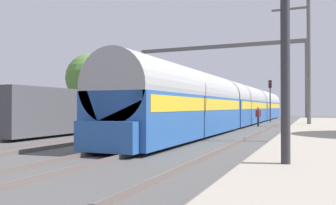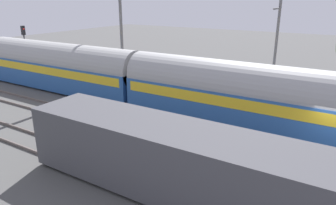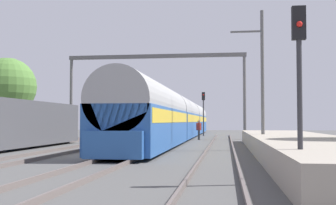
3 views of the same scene
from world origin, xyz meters
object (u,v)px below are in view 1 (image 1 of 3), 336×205
(passenger_train, at_px, (242,105))
(freight_car, at_px, (74,111))
(person_crossing, at_px, (258,115))
(railway_signal_near, at_px, (285,23))
(railway_signal_far, at_px, (270,95))
(catenary_gantry, at_px, (217,65))

(passenger_train, xyz_separation_m, freight_car, (-8.18, -15.93, -0.50))
(freight_car, distance_m, person_crossing, 16.53)
(person_crossing, relative_size, railway_signal_near, 0.37)
(railway_signal_far, bearing_deg, passenger_train, -104.89)
(railway_signal_near, distance_m, catenary_gantry, 28.96)
(passenger_train, relative_size, catenary_gantry, 2.95)
(freight_car, bearing_deg, passenger_train, 62.81)
(railway_signal_far, xyz_separation_m, catenary_gantry, (-3.96, -9.00, 2.77))
(railway_signal_far, relative_size, catenary_gantry, 0.29)
(freight_car, distance_m, railway_signal_near, 19.84)
(freight_car, bearing_deg, catenary_gantry, 66.54)
(railway_signal_far, distance_m, catenary_gantry, 10.22)
(passenger_train, relative_size, railway_signal_near, 10.44)
(passenger_train, bearing_deg, person_crossing, -55.31)
(freight_car, relative_size, person_crossing, 7.51)
(catenary_gantry, bearing_deg, railway_signal_near, -73.07)
(passenger_train, xyz_separation_m, railway_signal_far, (1.92, 7.21, 1.17))
(railway_signal_near, relative_size, railway_signal_far, 0.96)
(person_crossing, bearing_deg, railway_signal_near, 126.95)
(freight_car, xyz_separation_m, catenary_gantry, (6.14, 14.14, 4.44))
(passenger_train, height_order, freight_car, passenger_train)
(railway_signal_near, bearing_deg, freight_car, 137.26)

